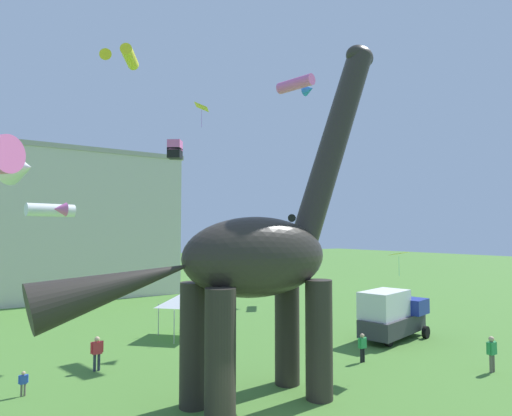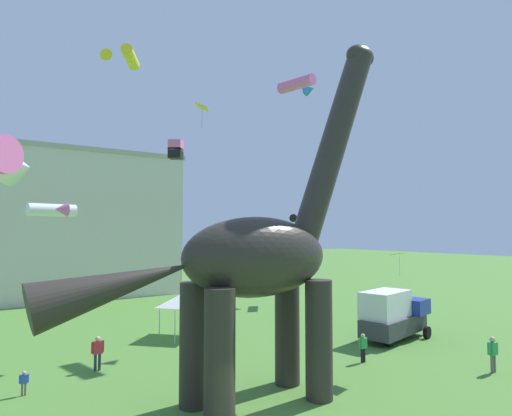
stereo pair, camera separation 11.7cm
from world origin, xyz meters
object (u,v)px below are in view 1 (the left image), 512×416
person_near_flyer (23,381)px  kite_trailing (202,107)px  kite_high_left (175,149)px  kite_mid_right (303,218)px  kite_apex (298,85)px  festival_canopy_tent (185,298)px  kite_near_high (53,210)px  kite_high_right (399,254)px  dinosaur_sculpture (256,257)px  person_vendor_side (492,350)px  person_watching_child (362,345)px  parked_box_truck (391,314)px  person_far_spectator (97,350)px  kite_mid_left (125,57)px

person_near_flyer → kite_trailing: size_ratio=0.84×
kite_high_left → kite_mid_right: kite_high_left is taller
kite_apex → person_near_flyer: bearing=-169.8°
festival_canopy_tent → kite_high_left: size_ratio=2.73×
kite_mid_right → kite_near_high: bearing=-174.2°
kite_high_left → kite_mid_right: size_ratio=0.40×
kite_high_right → dinosaur_sculpture: bearing=177.3°
person_near_flyer → person_vendor_side: bearing=-69.8°
person_watching_child → festival_canopy_tent: 12.11m
dinosaur_sculpture → kite_trailing: size_ratio=13.29×
parked_box_truck → person_far_spectator: parked_box_truck is taller
kite_near_high → kite_mid_right: kite_near_high is taller
festival_canopy_tent → kite_high_right: kite_high_right is taller
festival_canopy_tent → kite_mid_left: 15.67m
kite_mid_right → kite_trailing: bearing=-143.4°
dinosaur_sculpture → kite_apex: size_ratio=5.31×
person_near_flyer → kite_high_left: size_ratio=0.91×
person_near_flyer → person_far_spectator: 3.91m
person_near_flyer → person_vendor_side: 22.11m
person_far_spectator → kite_mid_left: bearing=-146.7°
person_vendor_side → festival_canopy_tent: bearing=26.0°
person_vendor_side → kite_near_high: kite_near_high is taller
person_watching_child → person_vendor_side: bearing=-141.4°
person_watching_child → kite_high_left: (-7.23, 8.77, 11.29)m
kite_high_right → kite_near_high: bearing=129.7°
person_vendor_side → kite_near_high: size_ratio=0.56×
person_vendor_side → kite_mid_right: (6.27, 22.18, 7.33)m
kite_mid_left → kite_high_right: bearing=-40.6°
kite_mid_left → person_vendor_side: bearing=-40.4°
kite_near_high → person_near_flyer: bearing=-103.7°
person_near_flyer → kite_apex: kite_apex is taller
kite_high_right → kite_trailing: 12.91m
kite_high_right → kite_trailing: (-8.58, 5.74, 7.75)m
person_near_flyer → person_watching_child: size_ratio=0.69×
kite_apex → kite_mid_left: kite_apex is taller
kite_mid_left → kite_high_left: (3.49, 0.83, -4.89)m
kite_mid_left → kite_mid_right: 24.78m
festival_canopy_tent → kite_near_high: 10.66m
kite_trailing → person_near_flyer: bearing=174.0°
kite_high_right → kite_mid_right: kite_mid_right is taller
person_vendor_side → person_far_spectator: (-16.51, 11.21, -0.03)m
kite_near_high → festival_canopy_tent: bearing=-29.8°
person_watching_child → person_far_spectator: 13.91m
person_far_spectator → kite_mid_right: (22.78, 10.98, 7.37)m
person_watching_child → kite_near_high: size_ratio=0.48×
festival_canopy_tent → kite_mid_left: size_ratio=1.30×
kite_high_right → kite_near_high: kite_near_high is taller
kite_high_left → dinosaur_sculpture: bearing=-93.7°
person_watching_child → kite_trailing: 15.42m
kite_trailing → parked_box_truck: bearing=-6.4°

